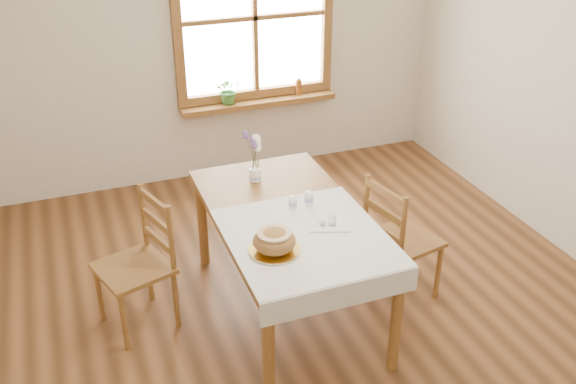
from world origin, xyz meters
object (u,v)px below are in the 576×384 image
at_px(chair_right, 403,238).
at_px(bread_plate, 274,250).
at_px(dining_table, 288,225).
at_px(flower_vase, 255,176).
at_px(chair_left, 133,266).

distance_m(chair_right, bread_plate, 1.10).
bearing_deg(dining_table, bread_plate, -120.30).
xyz_separation_m(dining_table, flower_vase, (-0.06, 0.48, 0.13)).
relative_size(chair_left, bread_plate, 3.17).
height_order(chair_left, chair_right, chair_right).
bearing_deg(bread_plate, flower_vase, 78.93).
relative_size(chair_left, chair_right, 0.99).
height_order(dining_table, chair_right, chair_right).
bearing_deg(chair_left, bread_plate, 33.05).
distance_m(dining_table, flower_vase, 0.50).
bearing_deg(flower_vase, bread_plate, -101.07).
xyz_separation_m(chair_left, flower_vase, (0.90, 0.28, 0.34)).
relative_size(bread_plate, flower_vase, 3.23).
bearing_deg(chair_left, flower_vase, 89.22).
bearing_deg(chair_right, bread_plate, 93.60).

